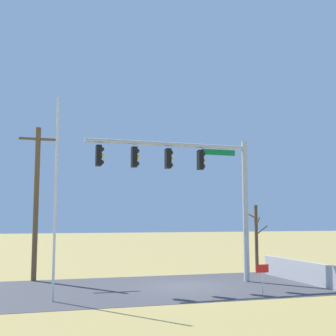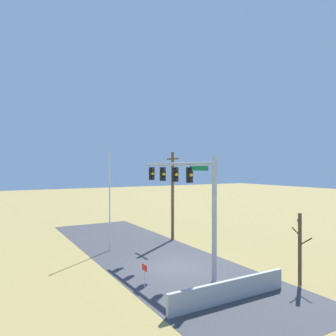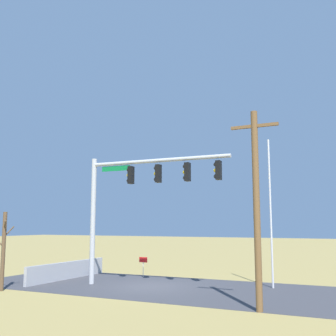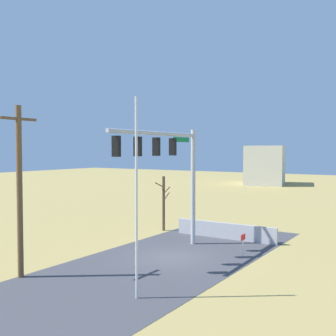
{
  "view_description": "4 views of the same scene",
  "coord_description": "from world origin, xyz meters",
  "px_view_note": "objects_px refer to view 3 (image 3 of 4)",
  "views": [
    {
      "loc": [
        -6.7,
        -19.7,
        3.05
      ],
      "look_at": [
        -0.45,
        1.3,
        5.56
      ],
      "focal_mm": 47.82,
      "sensor_mm": 36.0,
      "label": 1
    },
    {
      "loc": [
        17.57,
        -10.53,
        6.39
      ],
      "look_at": [
        -0.62,
        -0.05,
        6.35
      ],
      "focal_mm": 34.27,
      "sensor_mm": 36.0,
      "label": 2
    },
    {
      "loc": [
        -10.35,
        19.69,
        3.26
      ],
      "look_at": [
        -1.55,
        1.19,
        6.08
      ],
      "focal_mm": 43.73,
      "sensor_mm": 36.0,
      "label": 3
    },
    {
      "loc": [
        -18.72,
        -11.86,
        5.77
      ],
      "look_at": [
        -0.23,
        0.1,
        4.79
      ],
      "focal_mm": 44.83,
      "sensor_mm": 36.0,
      "label": 4
    }
  ],
  "objects_px": {
    "utility_pole": "(257,204)",
    "bare_tree": "(3,250)",
    "signal_mast": "(134,190)",
    "flagpole": "(271,212)",
    "open_sign": "(143,262)"
  },
  "relations": [
    {
      "from": "flagpole",
      "to": "bare_tree",
      "type": "bearing_deg",
      "value": 29.12
    },
    {
      "from": "signal_mast",
      "to": "flagpole",
      "type": "bearing_deg",
      "value": -157.86
    },
    {
      "from": "signal_mast",
      "to": "flagpole",
      "type": "relative_size",
      "value": 1.05
    },
    {
      "from": "utility_pole",
      "to": "bare_tree",
      "type": "height_order",
      "value": "utility_pole"
    },
    {
      "from": "utility_pole",
      "to": "signal_mast",
      "type": "bearing_deg",
      "value": -24.14
    },
    {
      "from": "signal_mast",
      "to": "bare_tree",
      "type": "bearing_deg",
      "value": 36.84
    },
    {
      "from": "utility_pole",
      "to": "open_sign",
      "type": "xyz_separation_m",
      "value": [
        8.85,
        -7.01,
        -3.12
      ]
    },
    {
      "from": "bare_tree",
      "to": "open_sign",
      "type": "distance_m",
      "value": 8.57
    },
    {
      "from": "flagpole",
      "to": "bare_tree",
      "type": "distance_m",
      "value": 13.79
    },
    {
      "from": "signal_mast",
      "to": "bare_tree",
      "type": "xyz_separation_m",
      "value": [
        5.23,
        3.92,
        -3.1
      ]
    },
    {
      "from": "signal_mast",
      "to": "open_sign",
      "type": "height_order",
      "value": "signal_mast"
    },
    {
      "from": "signal_mast",
      "to": "flagpole",
      "type": "distance_m",
      "value": 7.33
    },
    {
      "from": "bare_tree",
      "to": "flagpole",
      "type": "bearing_deg",
      "value": -150.88
    },
    {
      "from": "signal_mast",
      "to": "utility_pole",
      "type": "distance_m",
      "value": 8.17
    },
    {
      "from": "signal_mast",
      "to": "open_sign",
      "type": "bearing_deg",
      "value": -68.41
    }
  ]
}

